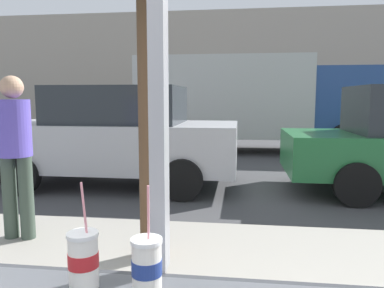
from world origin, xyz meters
name	(u,v)px	position (x,y,z in m)	size (l,w,h in m)	color
ground_plane	(229,161)	(0.00, 8.00, 0.00)	(60.00, 60.00, 0.00)	#424244
building_facade_far	(236,70)	(0.00, 18.73, 2.96)	(28.00, 1.20, 5.92)	#A89E8E
soda_cup_left	(83,259)	(-0.20, -0.08, 1.06)	(0.09, 0.09, 0.33)	white
soda_cup_right	(146,266)	(0.00, -0.10, 1.06)	(0.09, 0.09, 0.33)	silver
parked_car_silver	(117,135)	(-1.88, 5.19, 0.88)	(4.19, 1.96, 1.74)	#BCBCC1
box_truck	(251,99)	(0.56, 9.77, 1.49)	(6.49, 2.44, 2.66)	beige
pedestrian	(15,147)	(-1.95, 2.30, 1.06)	(0.32, 0.32, 1.63)	#3B4A3F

